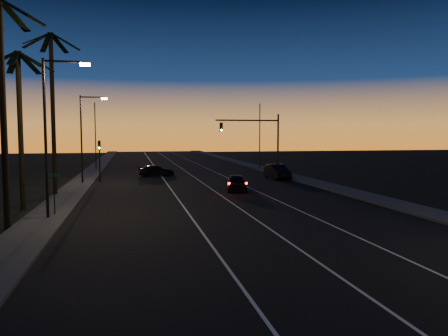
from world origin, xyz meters
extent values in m
cube|color=black|center=(0.00, 30.00, 0.01)|extent=(20.00, 170.00, 0.01)
cube|color=#32322F|center=(-11.20, 30.00, 0.08)|extent=(2.40, 170.00, 0.16)
cube|color=#32322F|center=(11.20, 30.00, 0.08)|extent=(2.40, 170.00, 0.16)
cube|color=silver|center=(-3.00, 30.00, 0.02)|extent=(0.12, 160.00, 0.01)
cube|color=silver|center=(0.50, 30.00, 0.02)|extent=(0.12, 160.00, 0.01)
cube|color=silver|center=(4.00, 30.00, 0.02)|extent=(0.12, 160.00, 0.01)
cylinder|color=black|center=(-12.60, 18.00, 5.75)|extent=(0.32, 0.32, 11.50)
cube|color=black|center=(-11.57, 18.26, 10.94)|extent=(2.18, 0.92, 1.18)
cube|color=black|center=(-12.16, 18.97, 10.94)|extent=(1.25, 2.12, 1.18)
cube|color=black|center=(-11.75, 17.36, 10.94)|extent=(1.95, 1.61, 1.18)
cylinder|color=black|center=(-13.20, 24.00, 5.00)|extent=(0.32, 0.32, 10.00)
cube|color=black|center=(-12.17, 24.26, 9.44)|extent=(2.18, 0.92, 1.18)
cube|color=black|center=(-12.76, 24.97, 9.44)|extent=(1.25, 2.12, 1.18)
cube|color=black|center=(-13.68, 24.94, 9.44)|extent=(1.34, 2.09, 1.18)
cube|color=black|center=(-14.24, 24.21, 9.44)|extent=(2.18, 0.82, 1.18)
cube|color=black|center=(-14.01, 23.32, 9.44)|extent=(1.90, 1.69, 1.18)
cube|color=black|center=(-13.17, 22.94, 9.44)|extent=(0.45, 2.16, 1.18)
cube|color=black|center=(-12.35, 23.36, 9.44)|extent=(1.95, 1.61, 1.18)
cylinder|color=black|center=(-12.20, 30.00, 6.25)|extent=(0.32, 0.32, 12.50)
cube|color=black|center=(-11.17, 30.26, 11.94)|extent=(2.18, 0.92, 1.18)
cube|color=black|center=(-11.76, 30.97, 11.94)|extent=(1.25, 2.12, 1.18)
cube|color=black|center=(-12.68, 30.94, 11.94)|extent=(1.34, 2.09, 1.18)
cube|color=black|center=(-13.24, 30.21, 11.94)|extent=(2.18, 0.82, 1.18)
cube|color=black|center=(-13.01, 29.32, 11.94)|extent=(1.90, 1.69, 1.18)
cube|color=black|center=(-12.17, 28.94, 11.94)|extent=(0.45, 2.16, 1.18)
cube|color=black|center=(-11.35, 29.36, 11.94)|extent=(1.95, 1.61, 1.18)
cylinder|color=black|center=(-11.00, 20.00, 4.50)|extent=(0.16, 0.16, 9.00)
cylinder|color=black|center=(-9.90, 20.00, 8.85)|extent=(2.20, 0.12, 0.12)
cube|color=#FFC766|center=(-8.80, 20.00, 8.72)|extent=(0.55, 0.26, 0.16)
cylinder|color=black|center=(-11.00, 38.00, 4.25)|extent=(0.16, 0.16, 8.50)
cylinder|color=black|center=(-9.90, 38.00, 8.35)|extent=(2.20, 0.12, 0.12)
cube|color=#FFC766|center=(-8.80, 38.00, 8.22)|extent=(0.55, 0.26, 0.16)
cylinder|color=black|center=(-10.80, 21.00, 1.30)|extent=(0.06, 0.06, 2.60)
cube|color=#0B4419|center=(-10.80, 21.00, 2.45)|extent=(0.70, 0.03, 0.20)
cylinder|color=black|center=(9.50, 40.00, 3.50)|extent=(0.20, 0.20, 7.00)
cylinder|color=black|center=(6.00, 40.00, 6.30)|extent=(7.00, 0.16, 0.16)
cube|color=black|center=(3.10, 40.00, 5.55)|extent=(0.32, 0.28, 1.00)
sphere|color=black|center=(3.10, 39.83, 5.87)|extent=(0.20, 0.20, 0.20)
sphere|color=black|center=(3.10, 39.83, 5.55)|extent=(0.20, 0.20, 0.20)
sphere|color=#14FF59|center=(3.10, 39.83, 5.23)|extent=(0.20, 0.20, 0.20)
cylinder|color=black|center=(-9.50, 40.00, 2.10)|extent=(0.14, 0.14, 4.20)
cube|color=black|center=(-9.50, 40.00, 3.70)|extent=(0.28, 0.25, 0.90)
sphere|color=black|center=(-9.50, 39.85, 3.98)|extent=(0.18, 0.18, 0.18)
sphere|color=black|center=(-9.50, 39.85, 3.70)|extent=(0.18, 0.18, 0.18)
sphere|color=#14FF59|center=(-9.50, 39.85, 3.42)|extent=(0.18, 0.18, 0.18)
cylinder|color=black|center=(-11.00, 55.00, 4.50)|extent=(0.14, 0.14, 9.00)
cylinder|color=black|center=(11.00, 52.00, 4.50)|extent=(0.14, 0.14, 9.00)
imported|color=black|center=(2.38, 30.10, 0.70)|extent=(2.37, 4.27, 1.37)
sphere|color=#FF0F05|center=(1.24, 27.87, 0.92)|extent=(0.18, 0.18, 0.18)
sphere|color=#FF0F05|center=(2.59, 27.61, 0.92)|extent=(0.18, 0.18, 0.18)
imported|color=black|center=(9.00, 38.69, 0.79)|extent=(1.72, 4.74, 1.55)
imported|color=black|center=(-3.59, 44.56, 0.63)|extent=(4.52, 2.66, 1.23)
camera|label=1|loc=(-6.36, -5.81, 4.87)|focal=35.00mm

